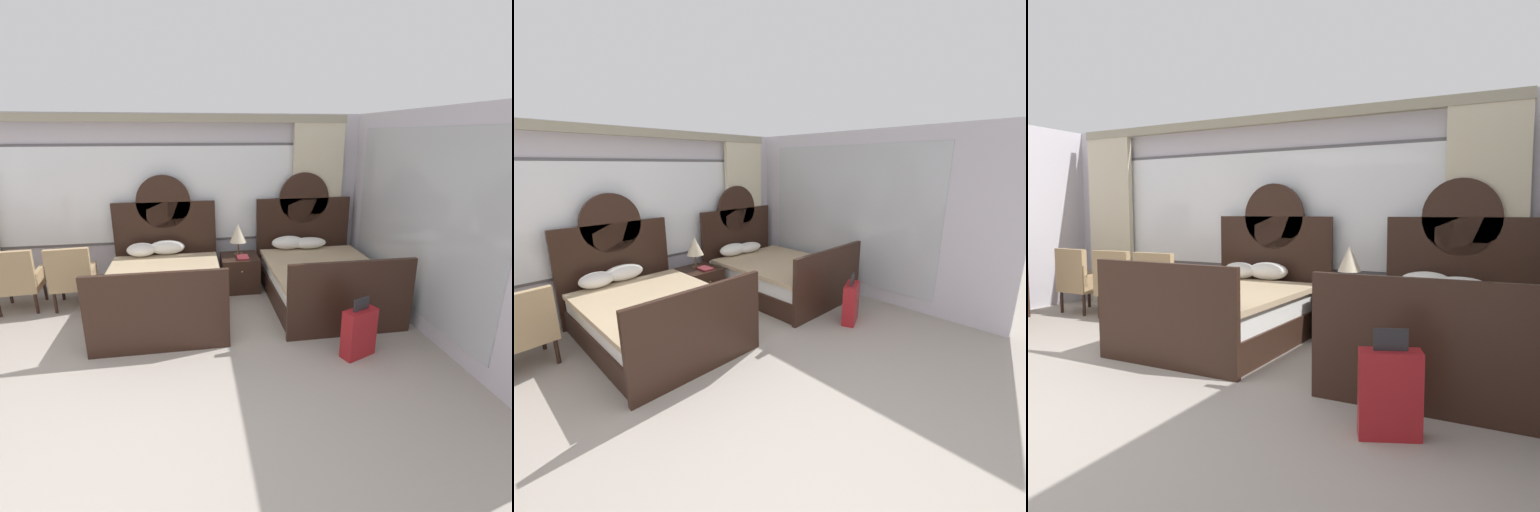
% 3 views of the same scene
% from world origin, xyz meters
% --- Properties ---
extents(ground_plane, '(24.00, 24.00, 0.00)m').
position_xyz_m(ground_plane, '(0.00, 0.00, 0.00)').
color(ground_plane, '#9E9389').
extents(wall_back_window, '(6.85, 0.22, 2.70)m').
position_xyz_m(wall_back_window, '(0.00, 3.85, 1.41)').
color(wall_back_window, silver).
rests_on(wall_back_window, ground_plane).
extents(wall_right_mirror, '(0.08, 4.45, 2.70)m').
position_xyz_m(wall_right_mirror, '(3.45, 1.65, 1.35)').
color(wall_right_mirror, silver).
rests_on(wall_right_mirror, ground_plane).
extents(bed_near_window, '(1.60, 2.19, 1.80)m').
position_xyz_m(bed_near_window, '(0.20, 2.69, 0.35)').
color(bed_near_window, black).
rests_on(bed_near_window, ground_plane).
extents(bed_near_mirror, '(1.60, 2.19, 1.80)m').
position_xyz_m(bed_near_mirror, '(2.48, 2.69, 0.35)').
color(bed_near_mirror, black).
rests_on(bed_near_mirror, ground_plane).
extents(nightstand_between_beds, '(0.58, 0.61, 0.55)m').
position_xyz_m(nightstand_between_beds, '(1.34, 3.30, 0.28)').
color(nightstand_between_beds, black).
rests_on(nightstand_between_beds, ground_plane).
extents(table_lamp_on_nightstand, '(0.27, 0.27, 0.51)m').
position_xyz_m(table_lamp_on_nightstand, '(1.33, 3.38, 0.91)').
color(table_lamp_on_nightstand, brown).
rests_on(table_lamp_on_nightstand, nightstand_between_beds).
extents(book_on_nightstand, '(0.18, 0.26, 0.03)m').
position_xyz_m(book_on_nightstand, '(1.37, 3.19, 0.57)').
color(book_on_nightstand, maroon).
rests_on(book_on_nightstand, nightstand_between_beds).
extents(armchair_by_window_left, '(0.61, 0.61, 0.92)m').
position_xyz_m(armchair_by_window_left, '(-1.09, 3.01, 0.47)').
color(armchair_by_window_left, tan).
rests_on(armchair_by_window_left, ground_plane).
extents(suitcase_on_floor, '(0.43, 0.31, 0.70)m').
position_xyz_m(suitcase_on_floor, '(2.40, 1.13, 0.29)').
color(suitcase_on_floor, maroon).
rests_on(suitcase_on_floor, ground_plane).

